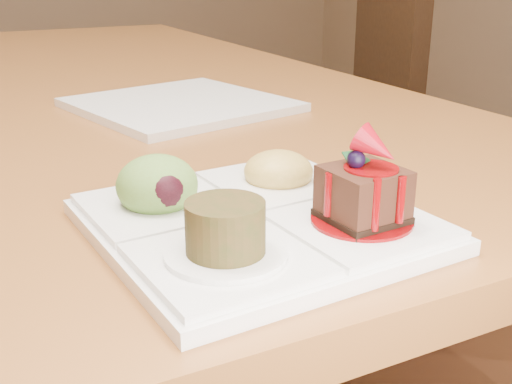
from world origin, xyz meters
name	(u,v)px	position (x,y,z in m)	size (l,w,h in m)	color
dining_table	(66,118)	(0.00, 0.00, 0.68)	(1.00, 1.80, 0.75)	brown
chair_right	(344,115)	(0.75, 0.19, 0.57)	(0.57, 0.57, 1.00)	black
sampler_plate	(252,209)	(0.00, -0.75, 0.77)	(0.26, 0.26, 0.10)	white
second_plate	(180,105)	(0.11, -0.30, 0.76)	(0.27, 0.27, 0.01)	white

